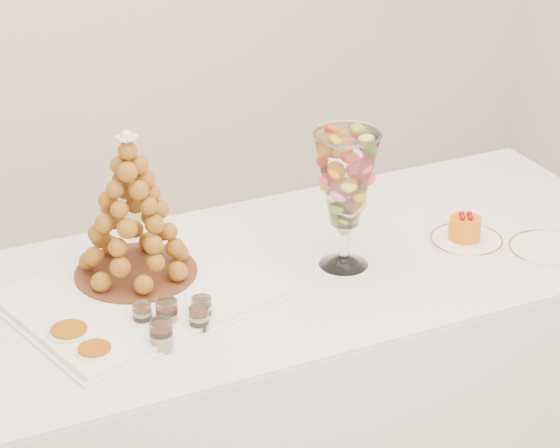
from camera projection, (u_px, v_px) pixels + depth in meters
buffet_table at (276, 395)px, 3.08m from camera, size 2.16×0.94×0.81m
lace_tray at (147, 292)px, 2.77m from camera, size 0.73×0.61×0.02m
macaron_vase at (346, 181)px, 2.81m from camera, size 0.17×0.17×0.38m
cake_plate at (466, 240)px, 3.03m from camera, size 0.21×0.21×0.01m
spare_plate at (548, 249)px, 2.99m from camera, size 0.22×0.22×0.01m
verrine_a at (142, 315)px, 2.63m from camera, size 0.05×0.05×0.06m
verrine_b at (167, 314)px, 2.63m from camera, size 0.06×0.06×0.07m
verrine_c at (202, 310)px, 2.65m from camera, size 0.06×0.06×0.07m
verrine_d at (161, 335)px, 2.54m from camera, size 0.07×0.07×0.07m
verrine_e at (199, 320)px, 2.61m from camera, size 0.06×0.06×0.06m
ramekin_back at (70, 335)px, 2.58m from camera, size 0.10×0.10×0.03m
ramekin_front at (95, 354)px, 2.52m from camera, size 0.09×0.09×0.03m
croquembouche at (131, 206)px, 2.75m from camera, size 0.33×0.33×0.40m
mousse_cake at (465, 228)px, 3.02m from camera, size 0.09×0.09×0.08m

